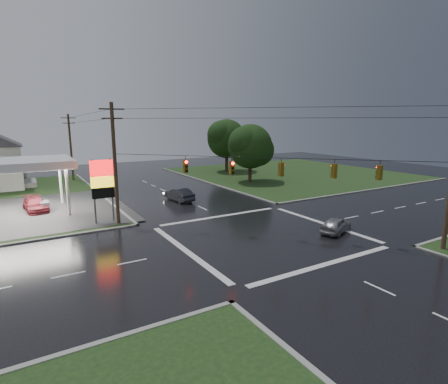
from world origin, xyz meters
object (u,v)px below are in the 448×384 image
pylon_sign (102,181)px  tree_ne_far (227,139)px  tree_ne_near (251,147)px  utility_pole_nw (115,163)px  car_crossing (336,225)px  utility_pole_n (71,146)px  car_north (179,194)px  car_pump (35,205)px

pylon_sign → tree_ne_far: bearing=40.4°
tree_ne_near → tree_ne_far: size_ratio=0.92×
utility_pole_nw → tree_ne_far: utility_pole_nw is taller
utility_pole_nw → car_crossing: utility_pole_nw is taller
utility_pole_n → car_north: (8.70, -22.45, -4.69)m
car_north → tree_ne_far: bearing=-141.6°
tree_ne_far → car_crossing: bearing=-107.1°
tree_ne_far → car_north: (-17.95, -18.45, -5.40)m
car_north → car_pump: (-15.04, 3.18, -0.06)m
car_pump → tree_ne_near: bearing=0.1°
utility_pole_n → tree_ne_far: utility_pole_n is taller
tree_ne_near → car_pump: size_ratio=1.82×
pylon_sign → tree_ne_near: (24.64, 11.49, 1.55)m
tree_ne_far → car_pump: (-32.99, -15.27, -5.46)m
car_crossing → utility_pole_nw: bearing=31.9°
utility_pole_nw → car_crossing: 20.18m
pylon_sign → utility_pole_n: (1.00, 27.50, 1.46)m
car_pump → tree_ne_far: bearing=18.7°
tree_ne_far → car_pump: 36.76m
pylon_sign → car_crossing: bearing=-38.5°
utility_pole_nw → pylon_sign: bearing=135.0°
car_north → utility_pole_nw: bearing=27.4°
tree_ne_near → car_north: tree_ne_near is taller
pylon_sign → car_crossing: size_ratio=1.55×
car_pump → utility_pole_n: bearing=65.7°
pylon_sign → tree_ne_far: size_ratio=0.61×
tree_ne_near → tree_ne_far: 12.39m
utility_pole_n → pylon_sign: bearing=-92.1°
car_crossing → tree_ne_far: bearing=-37.3°
tree_ne_near → tree_ne_far: (3.01, 12.00, 0.62)m
pylon_sign → car_pump: bearing=123.0°
pylon_sign → car_crossing: pylon_sign is taller
pylon_sign → utility_pole_nw: 2.22m
pylon_sign → car_north: pylon_sign is taller
pylon_sign → utility_pole_n: 27.56m
tree_ne_far → car_crossing: size_ratio=2.53×
tree_ne_near → utility_pole_nw: bearing=-152.1°
tree_ne_far → car_crossing: (-11.26, -36.51, -5.52)m
tree_ne_far → car_north: tree_ne_far is taller
utility_pole_n → tree_ne_far: size_ratio=1.07×
utility_pole_nw → tree_ne_far: (26.65, 24.49, 0.46)m
utility_pole_nw → tree_ne_far: 36.20m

